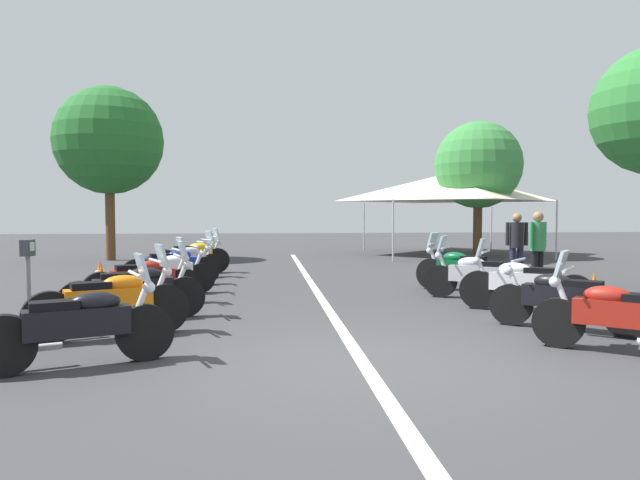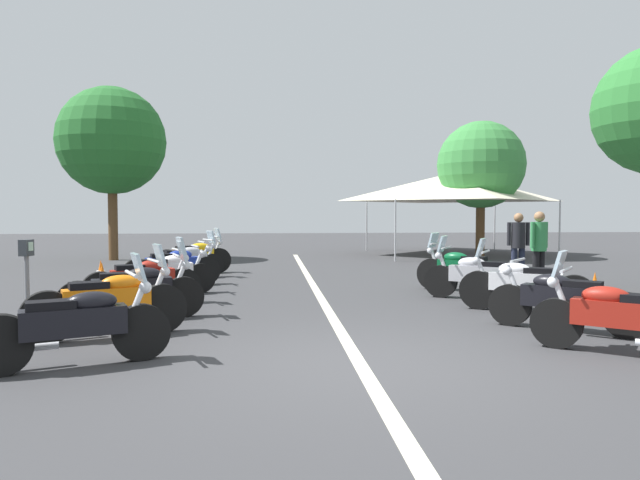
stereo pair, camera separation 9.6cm
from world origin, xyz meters
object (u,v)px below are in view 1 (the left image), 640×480
at_px(bystander_1, 538,244).
at_px(traffic_cone_2, 102,279).
at_px(motorcycle_left_row_1, 111,302).
at_px(motorcycle_left_row_6, 184,261).
at_px(motorcycle_left_row_3, 145,280).
at_px(motorcycle_left_row_5, 172,266).
at_px(motorcycle_right_row_0, 621,316).
at_px(motorcycle_right_row_2, 523,284).
at_px(motorcycle_right_row_1, 565,299).
at_px(roadside_tree_2, 109,141).
at_px(motorcycle_right_row_4, 462,269).
at_px(parking_meter, 28,269).
at_px(motorcycle_left_row_2, 135,290).
at_px(roadside_tree_1, 478,165).
at_px(motorcycle_right_row_3, 479,275).
at_px(traffic_cone_0, 100,274).
at_px(motorcycle_left_row_4, 166,273).
at_px(motorcycle_left_row_0, 81,324).
at_px(bystander_0, 517,242).
at_px(event_tent, 450,187).
at_px(motorcycle_left_row_7, 193,256).
at_px(traffic_cone_1, 594,290).

bearing_deg(bystander_1, traffic_cone_2, -119.20).
height_order(motorcycle_left_row_1, motorcycle_left_row_6, motorcycle_left_row_1).
distance_m(motorcycle_left_row_3, motorcycle_left_row_5, 2.74).
xyz_separation_m(motorcycle_right_row_0, motorcycle_right_row_2, (2.88, -0.16, 0.02)).
distance_m(motorcycle_right_row_1, roadside_tree_2, 16.41).
bearing_deg(motorcycle_right_row_4, motorcycle_left_row_1, 72.68).
bearing_deg(parking_meter, motorcycle_left_row_2, 48.44).
relative_size(traffic_cone_2, roadside_tree_1, 0.12).
xyz_separation_m(motorcycle_left_row_5, roadside_tree_1, (7.23, -9.80, 2.91)).
xyz_separation_m(motorcycle_left_row_5, motorcycle_right_row_3, (-2.59, -6.11, 0.01)).
height_order(traffic_cone_0, roadside_tree_2, roadside_tree_2).
distance_m(motorcycle_right_row_0, roadside_tree_2, 17.46).
relative_size(parking_meter, traffic_cone_0, 2.10).
bearing_deg(motorcycle_left_row_4, motorcycle_left_row_0, -109.36).
height_order(motorcycle_right_row_2, bystander_0, bystander_0).
relative_size(motorcycle_left_row_5, roadside_tree_1, 0.42).
bearing_deg(motorcycle_left_row_4, roadside_tree_1, 21.97).
distance_m(parking_meter, traffic_cone_2, 4.21).
bearing_deg(motorcycle_right_row_3, traffic_cone_0, 13.99).
bearing_deg(motorcycle_left_row_4, motorcycle_left_row_3, -115.43).
relative_size(motorcycle_left_row_5, motorcycle_right_row_4, 1.24).
distance_m(motorcycle_left_row_1, motorcycle_left_row_5, 5.36).
relative_size(motorcycle_right_row_0, roadside_tree_1, 0.34).
xyz_separation_m(motorcycle_left_row_1, motorcycle_right_row_4, (3.89, -6.11, -0.00)).
bearing_deg(motorcycle_left_row_2, motorcycle_right_row_0, -41.41).
xyz_separation_m(motorcycle_left_row_4, event_tent, (10.27, -9.18, 2.20)).
height_order(motorcycle_left_row_0, roadside_tree_1, roadside_tree_1).
xyz_separation_m(motorcycle_left_row_5, traffic_cone_2, (-0.91, 1.30, -0.17)).
relative_size(traffic_cone_2, bystander_1, 0.37).
distance_m(motorcycle_left_row_7, motorcycle_right_row_2, 9.04).
bearing_deg(motorcycle_left_row_0, traffic_cone_2, 80.69).
bearing_deg(bystander_1, motorcycle_right_row_2, -57.25).
xyz_separation_m(motorcycle_right_row_0, traffic_cone_0, (6.75, 7.74, -0.17)).
relative_size(motorcycle_left_row_3, roadside_tree_2, 0.33).
bearing_deg(bystander_0, motorcycle_left_row_6, 86.73).
xyz_separation_m(motorcycle_left_row_2, roadside_tree_1, (11.35, -9.71, 2.90)).
bearing_deg(event_tent, traffic_cone_1, 173.42).
bearing_deg(motorcycle_right_row_4, motorcycle_right_row_2, 134.32).
height_order(motorcycle_left_row_5, parking_meter, parking_meter).
relative_size(motorcycle_left_row_3, roadside_tree_1, 0.39).
relative_size(motorcycle_left_row_7, traffic_cone_2, 3.21).
bearing_deg(roadside_tree_2, motorcycle_left_row_1, -165.40).
relative_size(motorcycle_left_row_3, motorcycle_right_row_1, 1.14).
height_order(motorcycle_left_row_2, motorcycle_right_row_3, motorcycle_left_row_2).
xyz_separation_m(motorcycle_left_row_6, motorcycle_right_row_2, (-5.37, -6.30, 0.02)).
relative_size(motorcycle_left_row_4, bystander_1, 1.16).
bearing_deg(traffic_cone_1, event_tent, -6.58).
bearing_deg(parking_meter, roadside_tree_1, 58.44).
relative_size(motorcycle_left_row_3, motorcycle_right_row_4, 1.16).
relative_size(motorcycle_right_row_4, traffic_cone_2, 2.73).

